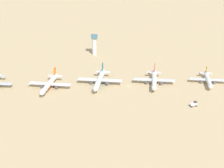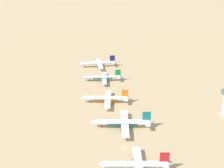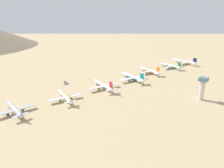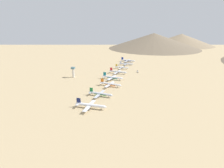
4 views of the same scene
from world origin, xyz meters
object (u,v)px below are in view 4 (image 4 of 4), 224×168
Objects in this scene: parked_jet_0 at (90,105)px; parked_jet_2 at (110,84)px; parked_jet_6 at (126,64)px; parked_jet_7 at (128,60)px; parked_jet_3 at (112,77)px; parked_jet_4 at (118,72)px; parked_jet_1 at (100,94)px; control_tower at (73,72)px; service_truck at (138,71)px; parked_jet_5 at (122,67)px.

parked_jet_0 is 1.04× the size of parked_jet_2.
parked_jet_6 is 47.22m from parked_jet_7.
parked_jet_0 is 94.03m from parked_jet_2.
parked_jet_3 is (-5.64, 42.72, 0.30)m from parked_jet_2.
parked_jet_4 is 92.73m from parked_jet_6.
parked_jet_4 is at bearing 89.64° from parked_jet_1.
control_tower is (-91.23, 39.41, 8.61)m from parked_jet_2.
parked_jet_2 is at bearing -90.65° from parked_jet_6.
parked_jet_6 is at bearing 86.85° from parked_jet_3.
parked_jet_7 is 2.08× the size of control_tower.
parked_jet_0 is 1.07× the size of parked_jet_1.
parked_jet_4 is at bearing -91.53° from parked_jet_7.
parked_jet_1 is 168.78m from service_truck.
parked_jet_5 is at bearing -91.76° from parked_jet_7.
parked_jet_1 is 1.11× the size of parked_jet_5.
parked_jet_5 is at bearing 89.46° from parked_jet_1.
parked_jet_1 is 49.99m from parked_jet_2.
parked_jet_3 reaches higher than parked_jet_4.
parked_jet_7 reaches higher than service_truck.
control_tower is at bearing -149.78° from parked_jet_4.
control_tower is at bearing -123.02° from parked_jet_6.
parked_jet_2 is (5.74, 93.85, -0.19)m from parked_jet_0.
parked_jet_3 is 95.49m from parked_jet_5.
parked_jet_1 is at bearing -95.14° from parked_jet_2.
parked_jet_7 is at bearing 89.97° from parked_jet_2.
parked_jet_7 is at bearing 64.41° from control_tower.
parked_jet_4 is at bearing -91.08° from parked_jet_5.
parked_jet_6 is at bearing 86.49° from parked_jet_4.
parked_jet_3 is at bearing 97.52° from parked_jet_2.
control_tower is at bearing -150.95° from service_truck.
control_tower is at bearing 122.68° from parked_jet_0.
parked_jet_4 is 47.73m from parked_jet_5.
parked_jet_1 is at bearing -45.80° from control_tower.
parked_jet_1 is at bearing -90.94° from parked_jet_7.
parked_jet_7 is (5.87, 324.03, 0.05)m from parked_jet_0.
parked_jet_7 reaches higher than parked_jet_0.
parked_jet_5 is (0.90, 47.72, -0.56)m from parked_jet_4.
service_truck is at bearing -30.22° from parked_jet_5.
parked_jet_0 reaches higher than parked_jet_2.
parked_jet_0 is 0.98× the size of parked_jet_7.
control_tower is (-132.11, -73.37, 10.84)m from service_truck.
parked_jet_0 is 324.08m from parked_jet_7.
parked_jet_2 is at bearing 86.50° from parked_jet_0.
parked_jet_0 is 184.31m from parked_jet_4.
service_truck is (38.80, -70.22, -1.87)m from parked_jet_6.
parked_jet_7 reaches higher than parked_jet_2.
parked_jet_1 is 0.91× the size of parked_jet_7.
parked_jet_3 is at bearing -123.58° from service_truck.
service_truck is (43.58, -25.39, -1.73)m from parked_jet_5.
parked_jet_4 is 49.82m from service_truck.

